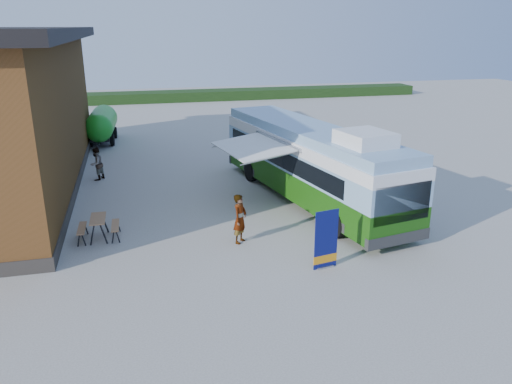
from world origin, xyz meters
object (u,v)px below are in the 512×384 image
object	(u,v)px
banner	(326,245)
slurry_tanker	(102,123)
picnic_table	(98,223)
person_a	(240,219)
bus	(310,160)
person_b	(96,164)

from	to	relation	value
banner	slurry_tanker	size ratio (longest dim) A/B	0.33
picnic_table	person_a	bearing A→B (deg)	-16.92
person_a	bus	bearing A→B (deg)	-7.00
person_b	picnic_table	bearing A→B (deg)	37.00
person_a	slurry_tanker	bearing A→B (deg)	55.89
banner	picnic_table	world-z (taller)	banner
slurry_tanker	banner	bearing A→B (deg)	-66.68
picnic_table	banner	bearing A→B (deg)	-29.82
banner	person_a	xyz separation A→B (m)	(-2.27, 2.68, 0.10)
bus	person_b	xyz separation A→B (m)	(-9.53, 5.58, -1.02)
picnic_table	person_b	distance (m)	7.91
bus	picnic_table	bearing A→B (deg)	-176.23
bus	person_a	size ratio (longest dim) A/B	7.03
person_b	slurry_tanker	size ratio (longest dim) A/B	0.27
person_b	slurry_tanker	bearing A→B (deg)	-145.77
picnic_table	person_b	bearing A→B (deg)	93.54
bus	slurry_tanker	distance (m)	17.49
picnic_table	person_b	world-z (taller)	person_b
bus	person_b	distance (m)	11.09
person_a	person_b	bearing A→B (deg)	69.27
bus	person_a	world-z (taller)	bus
person_b	banner	bearing A→B (deg)	66.35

